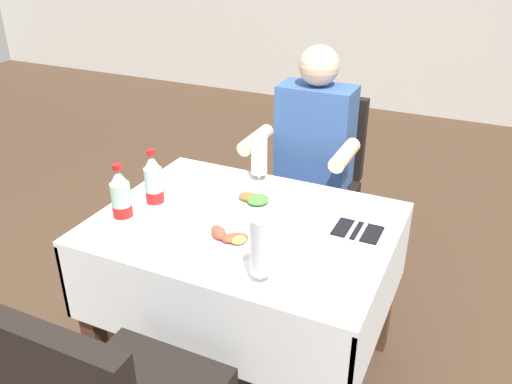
{
  "coord_description": "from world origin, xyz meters",
  "views": [
    {
      "loc": [
        0.9,
        -1.49,
        1.76
      ],
      "look_at": [
        0.11,
        0.18,
        0.81
      ],
      "focal_mm": 37.34,
      "sensor_mm": 36.0,
      "label": 1
    }
  ],
  "objects_px": {
    "chair_far_diner_seat": "(314,180)",
    "beer_glass_middle": "(259,159)",
    "plate_near_camera": "(229,240)",
    "napkin_cutlery_set": "(358,230)",
    "cola_bottle_primary": "(122,203)",
    "cola_bottle_secondary": "(154,189)",
    "beer_glass_left": "(260,251)",
    "seated_diner_far": "(310,160)",
    "plate_far_diner": "(257,201)",
    "main_dining_table": "(245,259)"
  },
  "relations": [
    {
      "from": "beer_glass_middle",
      "to": "napkin_cutlery_set",
      "type": "relative_size",
      "value": 1.06
    },
    {
      "from": "seated_diner_far",
      "to": "cola_bottle_secondary",
      "type": "height_order",
      "value": "seated_diner_far"
    },
    {
      "from": "beer_glass_left",
      "to": "chair_far_diner_seat",
      "type": "bearing_deg",
      "value": 100.52
    },
    {
      "from": "chair_far_diner_seat",
      "to": "seated_diner_far",
      "type": "distance_m",
      "value": 0.19
    },
    {
      "from": "plate_near_camera",
      "to": "napkin_cutlery_set",
      "type": "height_order",
      "value": "plate_near_camera"
    },
    {
      "from": "plate_near_camera",
      "to": "beer_glass_middle",
      "type": "bearing_deg",
      "value": 103.39
    },
    {
      "from": "plate_far_diner",
      "to": "beer_glass_left",
      "type": "height_order",
      "value": "beer_glass_left"
    },
    {
      "from": "plate_far_diner",
      "to": "napkin_cutlery_set",
      "type": "distance_m",
      "value": 0.43
    },
    {
      "from": "beer_glass_left",
      "to": "napkin_cutlery_set",
      "type": "xyz_separation_m",
      "value": [
        0.2,
        0.43,
        -0.11
      ]
    },
    {
      "from": "main_dining_table",
      "to": "cola_bottle_secondary",
      "type": "xyz_separation_m",
      "value": [
        -0.32,
        -0.12,
        0.3
      ]
    },
    {
      "from": "seated_diner_far",
      "to": "plate_far_diner",
      "type": "distance_m",
      "value": 0.56
    },
    {
      "from": "seated_diner_far",
      "to": "napkin_cutlery_set",
      "type": "bearing_deg",
      "value": -56.31
    },
    {
      "from": "beer_glass_middle",
      "to": "main_dining_table",
      "type": "bearing_deg",
      "value": -73.63
    },
    {
      "from": "chair_far_diner_seat",
      "to": "plate_near_camera",
      "type": "bearing_deg",
      "value": -88.86
    },
    {
      "from": "beer_glass_middle",
      "to": "seated_diner_far",
      "type": "bearing_deg",
      "value": 71.57
    },
    {
      "from": "plate_near_camera",
      "to": "beer_glass_left",
      "type": "relative_size",
      "value": 0.99
    },
    {
      "from": "main_dining_table",
      "to": "plate_near_camera",
      "type": "bearing_deg",
      "value": -83.26
    },
    {
      "from": "cola_bottle_primary",
      "to": "napkin_cutlery_set",
      "type": "xyz_separation_m",
      "value": [
        0.78,
        0.36,
        -0.11
      ]
    },
    {
      "from": "main_dining_table",
      "to": "seated_diner_far",
      "type": "distance_m",
      "value": 0.72
    },
    {
      "from": "main_dining_table",
      "to": "seated_diner_far",
      "type": "bearing_deg",
      "value": 89.06
    },
    {
      "from": "beer_glass_middle",
      "to": "napkin_cutlery_set",
      "type": "height_order",
      "value": "beer_glass_middle"
    },
    {
      "from": "chair_far_diner_seat",
      "to": "napkin_cutlery_set",
      "type": "distance_m",
      "value": 0.84
    },
    {
      "from": "chair_far_diner_seat",
      "to": "napkin_cutlery_set",
      "type": "xyz_separation_m",
      "value": [
        0.41,
        -0.71,
        0.18
      ]
    },
    {
      "from": "beer_glass_middle",
      "to": "cola_bottle_primary",
      "type": "relative_size",
      "value": 0.74
    },
    {
      "from": "chair_far_diner_seat",
      "to": "beer_glass_middle",
      "type": "bearing_deg",
      "value": -102.88
    },
    {
      "from": "beer_glass_left",
      "to": "plate_near_camera",
      "type": "bearing_deg",
      "value": 141.03
    },
    {
      "from": "plate_far_diner",
      "to": "chair_far_diner_seat",
      "type": "bearing_deg",
      "value": 88.39
    },
    {
      "from": "cola_bottle_primary",
      "to": "cola_bottle_secondary",
      "type": "xyz_separation_m",
      "value": [
        0.05,
        0.14,
        0.01
      ]
    },
    {
      "from": "beer_glass_middle",
      "to": "cola_bottle_primary",
      "type": "xyz_separation_m",
      "value": [
        -0.27,
        -0.61,
        0.02
      ]
    },
    {
      "from": "main_dining_table",
      "to": "plate_far_diner",
      "type": "bearing_deg",
      "value": 97.33
    },
    {
      "from": "main_dining_table",
      "to": "plate_near_camera",
      "type": "height_order",
      "value": "plate_near_camera"
    },
    {
      "from": "plate_near_camera",
      "to": "beer_glass_middle",
      "type": "distance_m",
      "value": 0.54
    },
    {
      "from": "plate_near_camera",
      "to": "cola_bottle_secondary",
      "type": "relative_size",
      "value": 0.8
    },
    {
      "from": "seated_diner_far",
      "to": "beer_glass_middle",
      "type": "distance_m",
      "value": 0.39
    },
    {
      "from": "beer_glass_left",
      "to": "cola_bottle_primary",
      "type": "distance_m",
      "value": 0.59
    },
    {
      "from": "chair_far_diner_seat",
      "to": "plate_near_camera",
      "type": "relative_size",
      "value": 4.29
    },
    {
      "from": "plate_near_camera",
      "to": "plate_far_diner",
      "type": "distance_m",
      "value": 0.32
    },
    {
      "from": "cola_bottle_primary",
      "to": "beer_glass_left",
      "type": "bearing_deg",
      "value": -6.78
    },
    {
      "from": "main_dining_table",
      "to": "napkin_cutlery_set",
      "type": "distance_m",
      "value": 0.46
    },
    {
      "from": "cola_bottle_secondary",
      "to": "main_dining_table",
      "type": "bearing_deg",
      "value": 19.78
    },
    {
      "from": "seated_diner_far",
      "to": "main_dining_table",
      "type": "bearing_deg",
      "value": -90.94
    },
    {
      "from": "plate_far_diner",
      "to": "napkin_cutlery_set",
      "type": "relative_size",
      "value": 1.27
    },
    {
      "from": "main_dining_table",
      "to": "cola_bottle_secondary",
      "type": "relative_size",
      "value": 3.97
    },
    {
      "from": "main_dining_table",
      "to": "plate_far_diner",
      "type": "height_order",
      "value": "plate_far_diner"
    },
    {
      "from": "plate_near_camera",
      "to": "beer_glass_middle",
      "type": "relative_size",
      "value": 1.12
    },
    {
      "from": "plate_near_camera",
      "to": "beer_glass_left",
      "type": "bearing_deg",
      "value": -38.97
    },
    {
      "from": "main_dining_table",
      "to": "napkin_cutlery_set",
      "type": "relative_size",
      "value": 5.87
    },
    {
      "from": "beer_glass_left",
      "to": "beer_glass_middle",
      "type": "xyz_separation_m",
      "value": [
        -0.32,
        0.68,
        -0.01
      ]
    },
    {
      "from": "plate_near_camera",
      "to": "cola_bottle_primary",
      "type": "distance_m",
      "value": 0.41
    },
    {
      "from": "beer_glass_middle",
      "to": "cola_bottle_secondary",
      "type": "relative_size",
      "value": 0.71
    }
  ]
}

